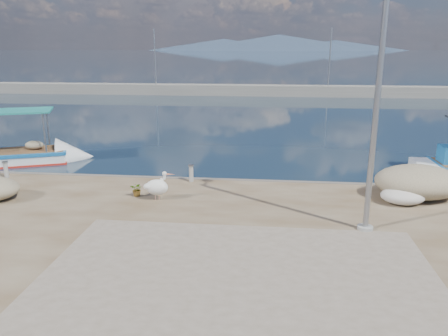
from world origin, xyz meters
TOP-DOWN VIEW (x-y plane):
  - ground at (0.00, 0.00)m, footprint 1400.00×1400.00m
  - quay_patch at (1.00, -3.00)m, footprint 9.00×7.00m
  - breakwater at (-0.00, 40.00)m, footprint 120.00×2.20m
  - mountains at (4.39, 650.00)m, footprint 370.00×280.00m
  - boat_left at (-10.67, 8.32)m, footprint 6.58×4.23m
  - pelican at (-2.11, 2.42)m, footprint 1.04×0.66m
  - lamp_post at (4.38, 0.65)m, footprint 0.44×0.96m
  - bollard_near at (-1.35, 4.60)m, footprint 0.22×0.22m
  - bollard_far at (-8.74, 4.35)m, footprint 0.22×0.22m
  - potted_plant at (-2.91, 2.72)m, footprint 0.50×0.45m
  - net_pile_d at (6.02, 2.92)m, footprint 1.43×1.07m
  - net_pile_c at (6.68, 3.58)m, footprint 2.91×2.08m

SIDE VIEW (x-z plane):
  - ground at x=0.00m, z-range 0.00..0.00m
  - boat_left at x=-10.67m, z-range -1.27..1.74m
  - quay_patch at x=1.00m, z-range 0.50..0.51m
  - breakwater at x=0.00m, z-range -3.15..4.35m
  - potted_plant at x=-2.91m, z-range 0.50..0.99m
  - net_pile_d at x=6.02m, z-range 0.50..1.03m
  - bollard_far at x=-8.74m, z-range 0.53..1.19m
  - bollard_near at x=-1.35m, z-range 0.53..1.20m
  - pelican at x=-2.11m, z-range 0.47..1.46m
  - net_pile_c at x=6.68m, z-range 0.50..1.64m
  - lamp_post at x=4.38m, z-range 0.30..7.30m
  - mountains at x=4.39m, z-range -1.49..20.51m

